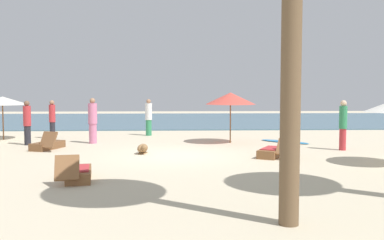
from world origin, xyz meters
The scene contains 14 objects.
ground_plane centered at (0.00, 0.00, 0.00)m, with size 60.00×60.00×0.00m, color beige.
ocean_water centered at (0.00, 17.00, 0.03)m, with size 48.00×16.00×0.06m, color #476B7F.
umbrella_0 centered at (2.44, 3.42, 1.90)m, with size 2.14×2.14×2.15m.
umbrella_1 centered at (-7.71, 4.96, 1.78)m, with size 2.26×2.26×1.96m.
lounger_1 centered at (3.40, -0.46, 0.18)m, with size 1.32×1.77×0.67m.
lounger_3 centered at (-4.78, 1.70, 0.17)m, with size 1.10×1.75×0.73m.
lounger_5 centered at (-2.37, -4.02, 0.18)m, with size 0.86×1.73×0.72m.
person_0 centered at (-1.23, 6.54, 0.92)m, with size 0.46×0.46×1.81m.
person_1 centered at (-5.99, 3.05, 0.94)m, with size 0.36×0.36×1.83m.
person_3 centered at (6.39, 1.06, 0.98)m, with size 0.37×0.37×1.88m.
person_4 centered at (-5.61, 5.33, 0.92)m, with size 0.40×0.40×1.79m.
person_5 centered at (-3.40, 3.51, 0.97)m, with size 0.51×0.51×1.92m.
dog centered at (-1.07, 0.45, 0.19)m, with size 0.48×0.80×0.36m.
surfboard centered at (4.82, 3.52, 0.04)m, with size 2.05×1.93×0.07m.
Camera 1 is at (0.10, -14.94, 2.30)m, focal length 40.63 mm.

